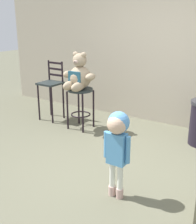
{
  "coord_description": "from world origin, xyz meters",
  "views": [
    {
      "loc": [
        1.68,
        -2.92,
        1.9
      ],
      "look_at": [
        -0.45,
        0.38,
        0.61
      ],
      "focal_mm": 46.88,
      "sensor_mm": 36.0,
      "label": 1
    }
  ],
  "objects_px": {
    "teddy_bear": "(79,76)",
    "bar_chair_empty": "(51,86)",
    "bar_stool_with_teddy": "(80,99)",
    "child_walking": "(117,137)"
  },
  "relations": [
    {
      "from": "bar_stool_with_teddy",
      "to": "teddy_bear",
      "type": "xyz_separation_m",
      "value": [
        0.0,
        -0.03,
        0.42
      ]
    },
    {
      "from": "child_walking",
      "to": "bar_chair_empty",
      "type": "bearing_deg",
      "value": 158.74
    },
    {
      "from": "bar_stool_with_teddy",
      "to": "child_walking",
      "type": "bearing_deg",
      "value": -43.54
    },
    {
      "from": "bar_stool_with_teddy",
      "to": "bar_chair_empty",
      "type": "bearing_deg",
      "value": 171.59
    },
    {
      "from": "bar_stool_with_teddy",
      "to": "bar_chair_empty",
      "type": "distance_m",
      "value": 0.78
    },
    {
      "from": "teddy_bear",
      "to": "child_walking",
      "type": "height_order",
      "value": "teddy_bear"
    },
    {
      "from": "bar_chair_empty",
      "to": "teddy_bear",
      "type": "bearing_deg",
      "value": -10.7
    },
    {
      "from": "teddy_bear",
      "to": "bar_chair_empty",
      "type": "distance_m",
      "value": 0.83
    },
    {
      "from": "child_walking",
      "to": "bar_chair_empty",
      "type": "height_order",
      "value": "bar_chair_empty"
    },
    {
      "from": "teddy_bear",
      "to": "bar_stool_with_teddy",
      "type": "bearing_deg",
      "value": 90.0
    }
  ]
}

